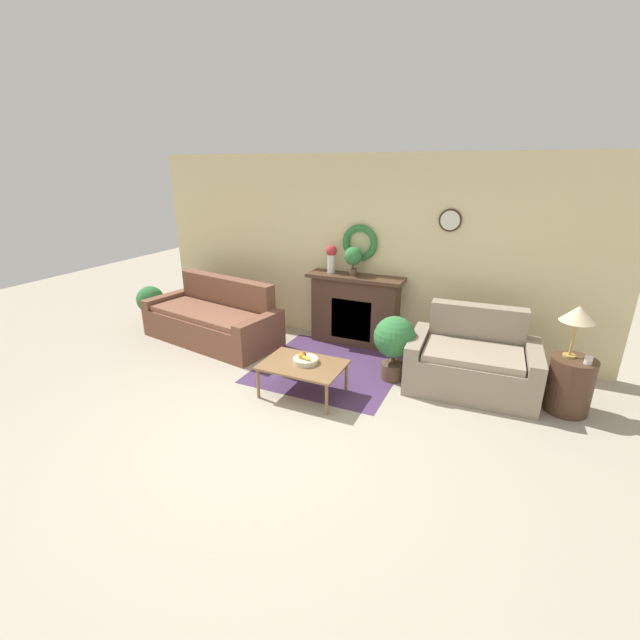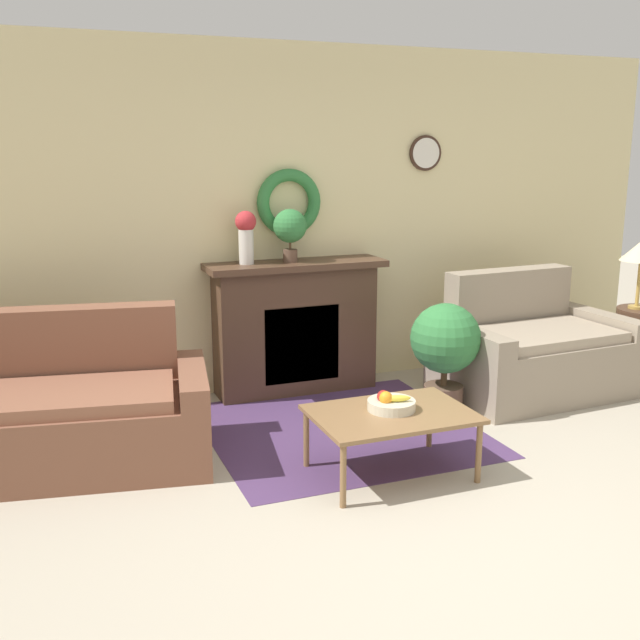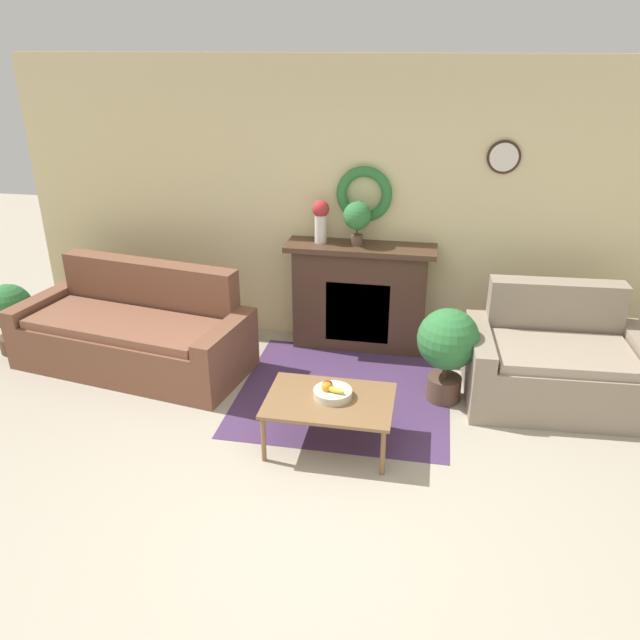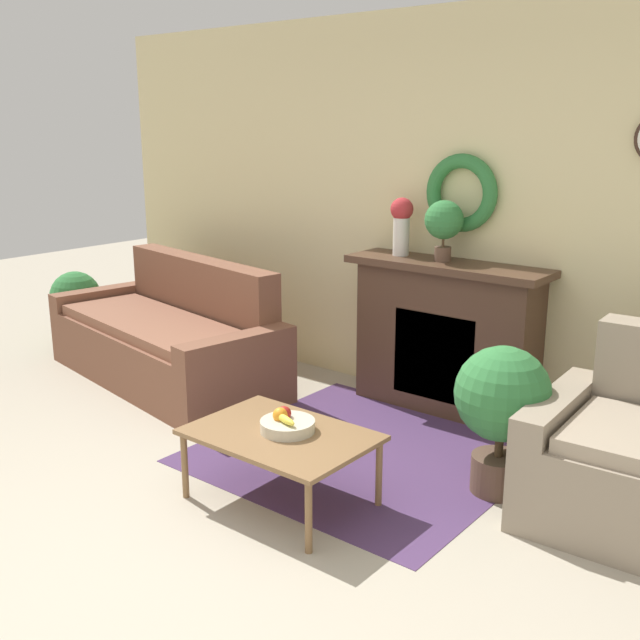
% 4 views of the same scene
% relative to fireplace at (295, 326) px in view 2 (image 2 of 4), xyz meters
% --- Properties ---
extents(ground_plane, '(16.00, 16.00, 0.00)m').
position_rel_fireplace_xyz_m(ground_plane, '(0.00, -2.59, -0.53)').
color(ground_plane, '#ADA38E').
extents(floor_rug, '(1.80, 1.76, 0.01)m').
position_rel_fireplace_xyz_m(floor_rug, '(-0.00, -0.93, -0.53)').
color(floor_rug, '#4C335B').
rests_on(floor_rug, ground_plane).
extents(wall_back, '(6.80, 0.16, 2.70)m').
position_rel_fireplace_xyz_m(wall_back, '(0.00, 0.21, 0.82)').
color(wall_back, beige).
rests_on(wall_back, ground_plane).
extents(fireplace, '(1.41, 0.41, 1.05)m').
position_rel_fireplace_xyz_m(fireplace, '(0.00, 0.00, 0.00)').
color(fireplace, '#4C3323').
rests_on(fireplace, ground_plane).
extents(couch_left, '(2.26, 1.26, 0.92)m').
position_rel_fireplace_xyz_m(couch_left, '(-1.99, -0.77, -0.21)').
color(couch_left, brown).
rests_on(couch_left, ground_plane).
extents(loveseat_right, '(1.51, 1.03, 0.94)m').
position_rel_fireplace_xyz_m(loveseat_right, '(1.75, -0.70, -0.20)').
color(loveseat_right, gray).
rests_on(loveseat_right, ground_plane).
extents(coffee_table, '(0.94, 0.66, 0.39)m').
position_rel_fireplace_xyz_m(coffee_table, '(-0.00, -1.70, -0.17)').
color(coffee_table, olive).
rests_on(coffee_table, ground_plane).
extents(fruit_bowl, '(0.29, 0.29, 0.12)m').
position_rel_fireplace_xyz_m(fruit_bowl, '(0.01, -1.67, -0.10)').
color(fruit_bowl, beige).
rests_on(fruit_bowl, coffee_table).
extents(vase_on_mantel_left, '(0.16, 0.16, 0.40)m').
position_rel_fireplace_xyz_m(vase_on_mantel_left, '(-0.39, 0.01, 0.75)').
color(vase_on_mantel_left, silver).
rests_on(vase_on_mantel_left, fireplace).
extents(potted_plant_on_mantel, '(0.26, 0.26, 0.41)m').
position_rel_fireplace_xyz_m(potted_plant_on_mantel, '(-0.04, -0.01, 0.78)').
color(potted_plant_on_mantel, brown).
rests_on(potted_plant_on_mantel, fireplace).
extents(potted_plant_floor_by_loveseat, '(0.51, 0.51, 0.82)m').
position_rel_fireplace_xyz_m(potted_plant_floor_by_loveseat, '(0.84, -0.88, -0.02)').
color(potted_plant_floor_by_loveseat, brown).
rests_on(potted_plant_floor_by_loveseat, ground_plane).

